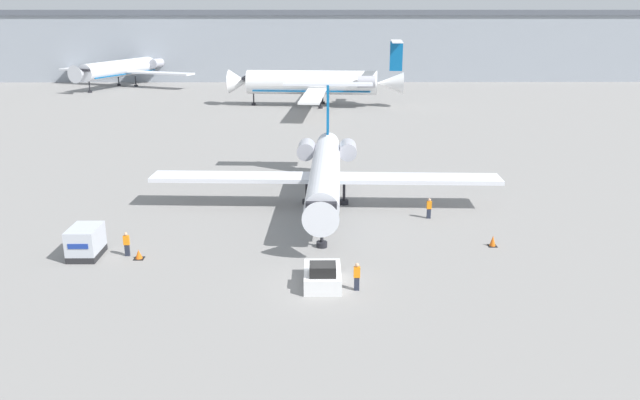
{
  "coord_description": "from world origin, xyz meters",
  "views": [
    {
      "loc": [
        -0.33,
        -35.61,
        16.83
      ],
      "look_at": [
        0.0,
        8.49,
        3.16
      ],
      "focal_mm": 35.0,
      "sensor_mm": 36.0,
      "label": 1
    }
  ],
  "objects_px": {
    "worker_by_wing": "(429,208)",
    "traffic_cone_right": "(493,241)",
    "pushback_tug": "(323,276)",
    "airplane_parked_far_right": "(124,68)",
    "airplane_parked_far_left": "(316,83)",
    "worker_on_apron": "(127,244)",
    "airplane_main": "(325,170)",
    "traffic_cone_left": "(139,254)",
    "worker_near_tug": "(357,276)",
    "luggage_cart": "(86,242)"
  },
  "relations": [
    {
      "from": "airplane_main",
      "to": "traffic_cone_left",
      "type": "xyz_separation_m",
      "value": [
        -13.22,
        -12.15,
        -2.89
      ]
    },
    {
      "from": "traffic_cone_left",
      "to": "airplane_parked_far_right",
      "type": "bearing_deg",
      "value": 106.73
    },
    {
      "from": "pushback_tug",
      "to": "traffic_cone_right",
      "type": "distance_m",
      "value": 14.2
    },
    {
      "from": "luggage_cart",
      "to": "traffic_cone_right",
      "type": "distance_m",
      "value": 29.22
    },
    {
      "from": "worker_near_tug",
      "to": "worker_on_apron",
      "type": "distance_m",
      "value": 16.86
    },
    {
      "from": "worker_near_tug",
      "to": "worker_on_apron",
      "type": "xyz_separation_m",
      "value": [
        -15.86,
        5.72,
        -0.04
      ]
    },
    {
      "from": "worker_on_apron",
      "to": "traffic_cone_left",
      "type": "distance_m",
      "value": 1.26
    },
    {
      "from": "traffic_cone_right",
      "to": "airplane_parked_far_left",
      "type": "bearing_deg",
      "value": 100.69
    },
    {
      "from": "worker_on_apron",
      "to": "luggage_cart",
      "type": "bearing_deg",
      "value": -177.83
    },
    {
      "from": "traffic_cone_right",
      "to": "airplane_parked_far_right",
      "type": "xyz_separation_m",
      "value": [
        -55.16,
        96.86,
        3.67
      ]
    },
    {
      "from": "worker_on_apron",
      "to": "traffic_cone_left",
      "type": "xyz_separation_m",
      "value": [
        0.95,
        -0.56,
        -0.6
      ]
    },
    {
      "from": "pushback_tug",
      "to": "worker_by_wing",
      "type": "distance_m",
      "value": 15.75
    },
    {
      "from": "worker_near_tug",
      "to": "airplane_parked_far_right",
      "type": "height_order",
      "value": "airplane_parked_far_right"
    },
    {
      "from": "worker_on_apron",
      "to": "airplane_parked_far_left",
      "type": "distance_m",
      "value": 71.15
    },
    {
      "from": "worker_on_apron",
      "to": "worker_near_tug",
      "type": "bearing_deg",
      "value": -19.83
    },
    {
      "from": "worker_on_apron",
      "to": "airplane_parked_far_left",
      "type": "xyz_separation_m",
      "value": [
        13.47,
        69.79,
        3.21
      ]
    },
    {
      "from": "traffic_cone_right",
      "to": "worker_near_tug",
      "type": "bearing_deg",
      "value": -144.86
    },
    {
      "from": "worker_by_wing",
      "to": "traffic_cone_right",
      "type": "height_order",
      "value": "worker_by_wing"
    },
    {
      "from": "worker_near_tug",
      "to": "worker_by_wing",
      "type": "distance_m",
      "value": 15.37
    },
    {
      "from": "traffic_cone_right",
      "to": "worker_on_apron",
      "type": "bearing_deg",
      "value": -176.39
    },
    {
      "from": "pushback_tug",
      "to": "worker_by_wing",
      "type": "relative_size",
      "value": 2.13
    },
    {
      "from": "worker_near_tug",
      "to": "traffic_cone_right",
      "type": "xyz_separation_m",
      "value": [
        10.48,
        7.38,
        -0.57
      ]
    },
    {
      "from": "traffic_cone_right",
      "to": "worker_by_wing",
      "type": "bearing_deg",
      "value": 119.48
    },
    {
      "from": "airplane_parked_far_left",
      "to": "airplane_parked_far_right",
      "type": "xyz_separation_m",
      "value": [
        -42.3,
        28.72,
        -0.07
      ]
    },
    {
      "from": "worker_near_tug",
      "to": "traffic_cone_left",
      "type": "relative_size",
      "value": 2.63
    },
    {
      "from": "luggage_cart",
      "to": "worker_near_tug",
      "type": "distance_m",
      "value": 19.51
    },
    {
      "from": "worker_near_tug",
      "to": "traffic_cone_left",
      "type": "bearing_deg",
      "value": 160.9
    },
    {
      "from": "traffic_cone_left",
      "to": "airplane_parked_far_left",
      "type": "xyz_separation_m",
      "value": [
        12.52,
        70.35,
        3.81
      ]
    },
    {
      "from": "airplane_main",
      "to": "worker_near_tug",
      "type": "relative_size",
      "value": 16.79
    },
    {
      "from": "pushback_tug",
      "to": "airplane_parked_far_right",
      "type": "bearing_deg",
      "value": 112.37
    },
    {
      "from": "luggage_cart",
      "to": "airplane_parked_far_right",
      "type": "bearing_deg",
      "value": 104.77
    },
    {
      "from": "pushback_tug",
      "to": "traffic_cone_left",
      "type": "bearing_deg",
      "value": 161.25
    },
    {
      "from": "airplane_parked_far_left",
      "to": "worker_on_apron",
      "type": "bearing_deg",
      "value": -100.93
    },
    {
      "from": "airplane_parked_far_right",
      "to": "worker_by_wing",
      "type": "bearing_deg",
      "value": -60.32
    },
    {
      "from": "pushback_tug",
      "to": "airplane_parked_far_right",
      "type": "distance_m",
      "value": 111.89
    },
    {
      "from": "pushback_tug",
      "to": "worker_on_apron",
      "type": "relative_size",
      "value": 2.1
    },
    {
      "from": "traffic_cone_left",
      "to": "airplane_parked_far_right",
      "type": "xyz_separation_m",
      "value": [
        -29.78,
        99.07,
        3.74
      ]
    },
    {
      "from": "pushback_tug",
      "to": "traffic_cone_right",
      "type": "relative_size",
      "value": 4.52
    },
    {
      "from": "pushback_tug",
      "to": "airplane_parked_far_left",
      "type": "bearing_deg",
      "value": 90.21
    },
    {
      "from": "traffic_cone_right",
      "to": "airplane_parked_far_left",
      "type": "height_order",
      "value": "airplane_parked_far_left"
    },
    {
      "from": "pushback_tug",
      "to": "traffic_cone_right",
      "type": "xyz_separation_m",
      "value": [
        12.59,
        6.56,
        -0.23
      ]
    },
    {
      "from": "airplane_main",
      "to": "airplane_parked_far_right",
      "type": "distance_m",
      "value": 96.98
    },
    {
      "from": "worker_by_wing",
      "to": "traffic_cone_right",
      "type": "distance_m",
      "value": 7.34
    },
    {
      "from": "pushback_tug",
      "to": "traffic_cone_left",
      "type": "height_order",
      "value": "pushback_tug"
    },
    {
      "from": "worker_by_wing",
      "to": "worker_on_apron",
      "type": "relative_size",
      "value": 0.99
    },
    {
      "from": "worker_near_tug",
      "to": "airplane_main",
      "type": "bearing_deg",
      "value": 95.57
    },
    {
      "from": "airplane_main",
      "to": "traffic_cone_left",
      "type": "height_order",
      "value": "airplane_main"
    },
    {
      "from": "traffic_cone_right",
      "to": "airplane_parked_far_right",
      "type": "height_order",
      "value": "airplane_parked_far_right"
    },
    {
      "from": "traffic_cone_right",
      "to": "pushback_tug",
      "type": "bearing_deg",
      "value": -152.49
    },
    {
      "from": "worker_on_apron",
      "to": "traffic_cone_left",
      "type": "height_order",
      "value": "worker_on_apron"
    }
  ]
}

